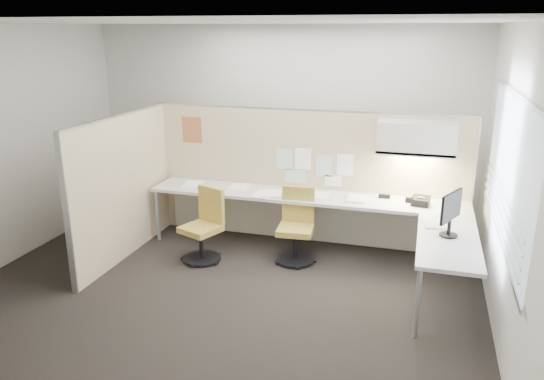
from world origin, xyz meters
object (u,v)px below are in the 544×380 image
(desk, at_px, (328,211))
(chair_left, at_px, (204,227))
(monitor, at_px, (451,211))
(phone, at_px, (420,201))
(chair_right, at_px, (296,228))

(desk, bearing_deg, chair_left, -160.55)
(monitor, height_order, phone, monitor)
(desk, xyz_separation_m, chair_left, (-1.43, -0.51, -0.19))
(phone, bearing_deg, desk, -163.88)
(desk, xyz_separation_m, phone, (1.07, 0.14, 0.18))
(chair_left, height_order, chair_right, chair_right)
(desk, xyz_separation_m, monitor, (1.37, -0.80, 0.40))
(monitor, xyz_separation_m, phone, (-0.30, 0.94, -0.22))
(monitor, bearing_deg, chair_left, 108.63)
(chair_left, relative_size, phone, 3.76)
(phone, bearing_deg, chair_right, -157.43)
(desk, height_order, monitor, monitor)
(chair_right, distance_m, monitor, 1.91)
(phone, bearing_deg, chair_left, -156.73)
(desk, xyz_separation_m, chair_right, (-0.35, -0.21, -0.19))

